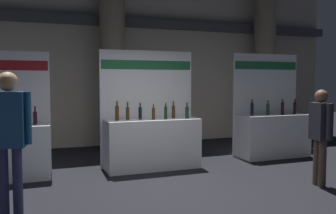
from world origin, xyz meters
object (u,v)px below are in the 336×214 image
(exhibitor_booth_2, at_px, (272,131))
(visitor_4, at_px, (9,130))
(exhibitor_booth_1, at_px, (152,138))
(visitor_3, at_px, (321,130))

(exhibitor_booth_2, distance_m, visitor_4, 5.83)
(exhibitor_booth_1, relative_size, visitor_3, 1.47)
(exhibitor_booth_1, height_order, exhibitor_booth_2, exhibitor_booth_2)
(visitor_3, bearing_deg, exhibitor_booth_2, -8.28)
(exhibitor_booth_1, bearing_deg, exhibitor_booth_2, 2.13)
(exhibitor_booth_1, xyz_separation_m, exhibitor_booth_2, (2.94, 0.11, -0.00))
(exhibitor_booth_1, distance_m, exhibitor_booth_2, 2.94)
(exhibitor_booth_2, relative_size, visitor_4, 1.27)
(exhibitor_booth_1, xyz_separation_m, visitor_4, (-2.52, -1.86, 0.52))
(exhibitor_booth_1, height_order, visitor_3, exhibitor_booth_1)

